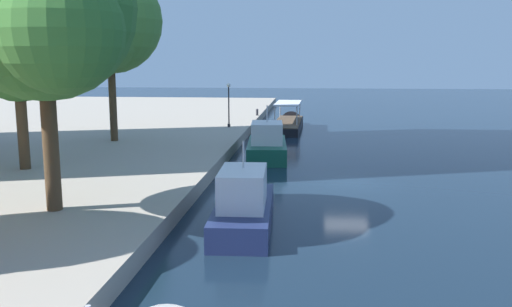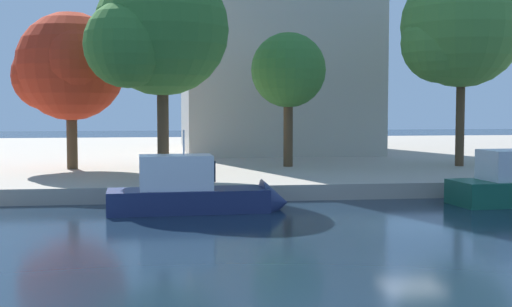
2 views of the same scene
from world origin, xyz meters
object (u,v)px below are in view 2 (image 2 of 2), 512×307
Objects in this scene: motor_yacht_1 at (199,196)px; tree_1 at (154,33)px; tree_2 at (67,67)px; tree_0 at (289,69)px; tree_5 at (456,33)px.

motor_yacht_1 is 11.11m from tree_1.
motor_yacht_1 is 0.84× the size of tree_2.
motor_yacht_1 is at bearing -75.33° from tree_1.
tree_2 is at bearing -178.02° from tree_0.
tree_5 is (19.47, 5.07, 0.81)m from tree_1.
tree_0 is at bearing 1.98° from tree_2.
tree_5 is at bearing 14.61° from tree_1.
tree_5 is (10.88, -1.20, 2.37)m from tree_0.
tree_2 is 0.75× the size of tree_5.
tree_5 reaches higher than tree_0.
motor_yacht_1 is at bearing -61.00° from tree_2.
tree_0 is 0.89× the size of tree_2.
motor_yacht_1 is 16.56m from tree_0.
tree_5 is at bearing -6.27° from tree_0.
tree_5 is at bearing 33.42° from motor_yacht_1.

